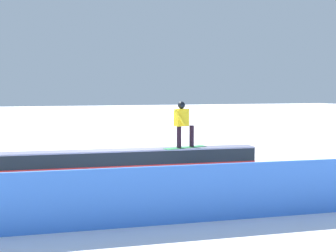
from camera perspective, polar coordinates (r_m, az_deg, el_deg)
The scene contains 4 objects.
ground_plane at distance 11.21m, azimuth -6.17°, elevation -6.91°, with size 120.00×120.00×0.00m, color white.
grind_box at distance 11.15m, azimuth -6.19°, elevation -5.39°, with size 7.82×1.57×0.67m.
snowboarder at distance 11.26m, azimuth 2.21°, elevation 0.50°, with size 1.43×0.61×1.39m.
safety_fence at distance 6.80m, azimuth 3.08°, elevation -10.23°, with size 9.42×0.06×1.04m, color #3C77E5.
Camera 1 is at (2.54, 10.67, 2.30)m, focal length 40.35 mm.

